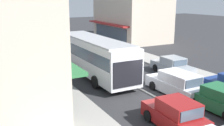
% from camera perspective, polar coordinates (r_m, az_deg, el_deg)
% --- Properties ---
extents(ground_plane, '(140.00, 140.00, 0.00)m').
position_cam_1_polar(ground_plane, '(18.78, 7.19, -6.11)').
color(ground_plane, '#2D2D30').
extents(lane_centre_line, '(0.20, 28.00, 0.01)m').
position_cam_1_polar(lane_centre_line, '(21.98, 1.17, -2.97)').
color(lane_centre_line, silver).
rests_on(lane_centre_line, ground).
extents(sidewalk_left, '(5.20, 44.00, 0.14)m').
position_cam_1_polar(sidewalk_left, '(21.57, -17.55, -3.79)').
color(sidewalk_left, '#A39E96').
rests_on(sidewalk_left, ground).
extents(kerb_right, '(2.80, 44.00, 0.12)m').
position_cam_1_polar(kerb_right, '(26.95, 10.62, 0.12)').
color(kerb_right, '#A39E96').
rests_on(kerb_right, ground).
extents(building_right_far, '(8.31, 11.89, 7.56)m').
position_cam_1_polar(building_right_far, '(40.93, 4.13, 10.29)').
color(building_right_far, beige).
rests_on(building_right_far, ground).
extents(city_bus, '(2.82, 10.88, 3.23)m').
position_cam_1_polar(city_bus, '(21.82, -4.03, 1.96)').
color(city_bus, silver).
rests_on(city_bus, ground).
extents(hatchback_adjacent_lane_lead, '(1.95, 3.77, 1.54)m').
position_cam_1_polar(hatchback_adjacent_lane_lead, '(13.79, 13.57, -10.92)').
color(hatchback_adjacent_lane_lead, maroon).
rests_on(hatchback_adjacent_lane_lead, ground).
extents(sedan_queue_far_back, '(2.04, 4.27, 1.47)m').
position_cam_1_polar(sedan_queue_far_back, '(16.63, 22.31, -7.37)').
color(sedan_queue_far_back, '#1E6638').
rests_on(sedan_queue_far_back, ground).
extents(wagon_queue_gap_filler, '(1.99, 4.53, 1.58)m').
position_cam_1_polar(wagon_queue_gap_filler, '(18.40, 13.89, -4.39)').
color(wagon_queue_gap_filler, silver).
rests_on(wagon_queue_gap_filler, ground).
extents(parked_sedan_kerb_second, '(2.02, 4.26, 1.47)m').
position_cam_1_polar(parked_sedan_kerb_second, '(23.30, 13.00, -0.67)').
color(parked_sedan_kerb_second, '#9EA3A8').
rests_on(parked_sedan_kerb_second, ground).
extents(traffic_light_downstreet, '(0.33, 0.24, 4.20)m').
position_cam_1_polar(traffic_light_downstreet, '(33.15, -17.27, 7.22)').
color(traffic_light_downstreet, gray).
rests_on(traffic_light_downstreet, ground).
extents(pedestrian_with_handbag_near, '(0.30, 0.65, 1.63)m').
position_cam_1_polar(pedestrian_with_handbag_near, '(26.36, -15.37, 1.79)').
color(pedestrian_with_handbag_near, '#333338').
rests_on(pedestrian_with_handbag_near, sidewalk_left).
extents(pedestrian_browsing_midblock, '(0.23, 0.57, 1.63)m').
position_cam_1_polar(pedestrian_browsing_midblock, '(22.28, -12.25, -0.22)').
color(pedestrian_browsing_midblock, '#232838').
rests_on(pedestrian_browsing_midblock, sidewalk_left).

